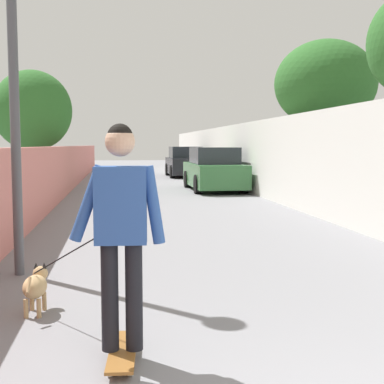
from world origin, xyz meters
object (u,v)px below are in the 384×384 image
at_px(skateboard, 123,351).
at_px(person_skateboarder, 121,219).
at_px(car_near, 214,170).
at_px(tree_right_near, 325,84).
at_px(tree_left_mid, 32,111).
at_px(lamp_post, 12,17).
at_px(dog, 36,285).
at_px(car_far, 185,163).

relative_size(skateboard, person_skateboarder, 0.48).
height_order(skateboard, car_near, car_near).
bearing_deg(skateboard, person_skateboarder, -135.00).
height_order(tree_right_near, person_skateboarder, tree_right_near).
xyz_separation_m(tree_left_mid, person_skateboarder, (-16.80, -3.22, -1.85)).
bearing_deg(lamp_post, dog, -164.26).
bearing_deg(car_far, car_near, 180.00).
bearing_deg(tree_left_mid, lamp_post, -172.04).
bearing_deg(person_skateboarder, tree_right_near, -29.01).
xyz_separation_m(skateboard, person_skateboarder, (-0.00, -0.00, 1.01)).
bearing_deg(car_near, tree_right_near, -145.22).
bearing_deg(lamp_post, car_far, -13.24).
bearing_deg(skateboard, tree_left_mid, 10.84).
distance_m(person_skateboarder, dog, 1.69).
height_order(skateboard, car_far, car_far).
xyz_separation_m(tree_right_near, lamp_post, (-7.98, 7.25, -0.23)).
distance_m(skateboard, dog, 1.50).
height_order(tree_right_near, tree_left_mid, tree_right_near).
distance_m(tree_right_near, person_skateboarder, 12.56).
distance_m(tree_left_mid, car_far, 9.10).
bearing_deg(dog, skateboard, -146.66).
distance_m(car_near, car_far, 8.11).
height_order(lamp_post, skateboard, lamp_post).
relative_size(skateboard, dog, 0.53).
relative_size(tree_left_mid, dog, 2.91).
bearing_deg(car_near, person_skateboarder, 166.82).
bearing_deg(tree_right_near, dog, 144.54).
relative_size(skateboard, car_far, 0.21).
relative_size(tree_right_near, skateboard, 5.74).
bearing_deg(car_far, skateboard, 171.46).
relative_size(lamp_post, skateboard, 5.75).
xyz_separation_m(person_skateboarder, car_near, (14.53, -3.40, -0.36)).
distance_m(tree_right_near, car_far, 12.41).
bearing_deg(tree_right_near, lamp_post, 137.75).
relative_size(tree_right_near, person_skateboarder, 2.74).
bearing_deg(car_far, tree_left_mid, 131.42).
xyz_separation_m(tree_right_near, car_near, (3.73, 2.59, -2.68)).
xyz_separation_m(person_skateboarder, car_far, (22.64, -3.40, -0.37)).
xyz_separation_m(lamp_post, car_near, (11.71, -4.66, -2.45)).
relative_size(tree_left_mid, car_near, 1.06).
bearing_deg(skateboard, tree_right_near, -29.01).
height_order(lamp_post, person_skateboarder, lamp_post).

